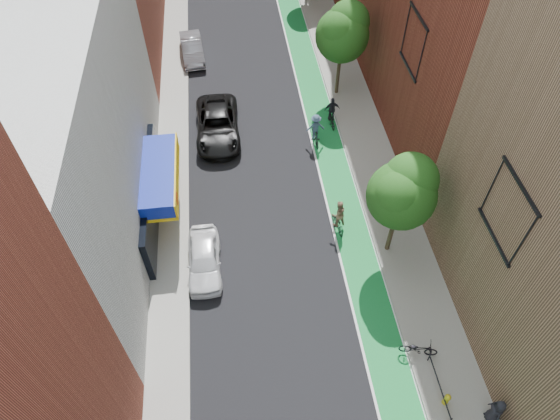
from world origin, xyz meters
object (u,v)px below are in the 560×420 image
object	(u,v)px
cyclist_lane_near	(338,217)
parked_car_silver	(192,49)
pedestrian	(496,411)
fire_hydrant	(447,399)
cyclist_lane_mid	(332,115)
cyclist_lane_far	(315,131)
parked_car_black	(218,125)
parked_car_white	(204,259)

from	to	relation	value
cyclist_lane_near	parked_car_silver	bearing A→B (deg)	-79.28
pedestrian	fire_hydrant	world-z (taller)	pedestrian
cyclist_lane_near	cyclist_lane_mid	size ratio (longest dim) A/B	1.02
cyclist_lane_far	fire_hydrant	bearing A→B (deg)	96.38
parked_car_black	cyclist_lane_near	bearing A→B (deg)	-54.25
cyclist_lane_mid	cyclist_lane_near	bearing A→B (deg)	79.64
parked_car_silver	pedestrian	world-z (taller)	pedestrian
pedestrian	fire_hydrant	xyz separation A→B (m)	(-1.68, 0.86, -0.42)
cyclist_lane_far	pedestrian	xyz separation A→B (m)	(4.40, -18.28, 0.03)
parked_car_silver	pedestrian	xyz separation A→B (m)	(12.20, -29.20, 0.23)
parked_car_silver	parked_car_white	bearing A→B (deg)	-94.03
parked_car_white	cyclist_lane_mid	world-z (taller)	cyclist_lane_mid
parked_car_white	cyclist_lane_mid	bearing A→B (deg)	50.51
parked_car_silver	cyclist_lane_far	bearing A→B (deg)	-59.77
cyclist_lane_mid	fire_hydrant	bearing A→B (deg)	92.49
cyclist_lane_mid	fire_hydrant	distance (m)	19.11
parked_car_black	cyclist_lane_far	xyz separation A→B (m)	(6.21, -1.49, 0.11)
parked_car_black	cyclist_lane_near	size ratio (longest dim) A/B	2.82
cyclist_lane_near	cyclist_lane_far	xyz separation A→B (m)	(0.00, 7.28, -0.01)
parked_car_silver	parked_car_black	bearing A→B (deg)	-85.74
parked_car_silver	cyclist_lane_mid	size ratio (longest dim) A/B	2.18
parked_car_black	cyclist_lane_mid	size ratio (longest dim) A/B	2.88
pedestrian	parked_car_silver	bearing A→B (deg)	-149.80
cyclist_lane_far	pedestrian	size ratio (longest dim) A/B	1.29
parked_car_white	cyclist_lane_far	size ratio (longest dim) A/B	1.99
parked_car_black	cyclist_lane_near	distance (m)	10.75
parked_car_silver	cyclist_lane_near	xyz separation A→B (m)	(7.80, -18.20, 0.21)
fire_hydrant	cyclist_lane_mid	bearing A→B (deg)	93.99
parked_car_silver	cyclist_lane_near	distance (m)	19.81
cyclist_lane_mid	cyclist_lane_far	bearing A→B (deg)	48.29
parked_car_black	cyclist_lane_far	distance (m)	6.39
parked_car_black	cyclist_lane_near	world-z (taller)	cyclist_lane_near
parked_car_silver	cyclist_lane_mid	bearing A→B (deg)	-50.56
parked_car_white	cyclist_lane_near	bearing A→B (deg)	13.11
cyclist_lane_mid	fire_hydrant	size ratio (longest dim) A/B	2.73
parked_car_white	cyclist_lane_near	world-z (taller)	cyclist_lane_near
cyclist_lane_mid	pedestrian	xyz separation A→B (m)	(3.01, -19.92, 0.17)
cyclist_lane_near	fire_hydrant	world-z (taller)	cyclist_lane_near
cyclist_lane_near	cyclist_lane_mid	distance (m)	9.04
cyclist_lane_mid	pedestrian	bearing A→B (deg)	97.09
parked_car_black	fire_hydrant	distance (m)	20.91
parked_car_black	parked_car_silver	distance (m)	9.56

